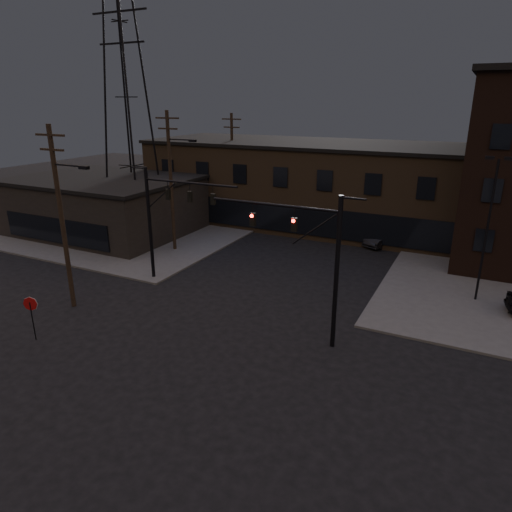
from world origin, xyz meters
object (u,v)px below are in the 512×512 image
at_px(traffic_signal_far, 164,213).
at_px(stop_sign, 31,308).
at_px(traffic_signal_near, 315,254).
at_px(car_crossing, 384,238).

bearing_deg(traffic_signal_far, stop_sign, -97.32).
relative_size(traffic_signal_near, stop_sign, 3.23).
bearing_deg(traffic_signal_near, car_crossing, 90.48).
height_order(stop_sign, car_crossing, stop_sign).
relative_size(traffic_signal_far, stop_sign, 3.23).
bearing_deg(car_crossing, stop_sign, -95.67).
bearing_deg(car_crossing, traffic_signal_near, -67.73).
height_order(traffic_signal_near, stop_sign, traffic_signal_near).
bearing_deg(traffic_signal_far, car_crossing, 52.29).
relative_size(stop_sign, car_crossing, 0.57).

